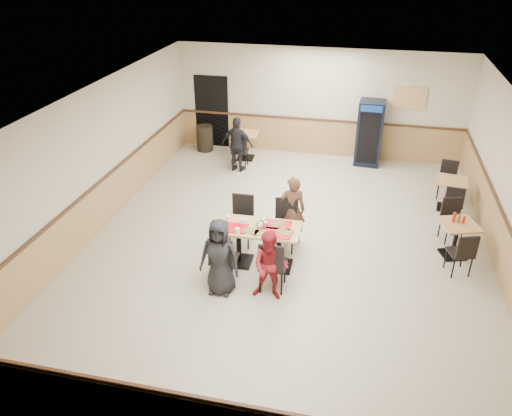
% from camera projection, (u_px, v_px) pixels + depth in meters
% --- Properties ---
extents(ground, '(10.00, 10.00, 0.00)m').
position_uv_depth(ground, '(287.00, 243.00, 10.22)').
color(ground, beige).
rests_on(ground, ground).
extents(room_shell, '(10.00, 10.00, 10.00)m').
position_uv_depth(room_shell, '(380.00, 175.00, 11.79)').
color(room_shell, silver).
rests_on(room_shell, ground).
extents(main_table, '(1.56, 0.80, 0.83)m').
position_uv_depth(main_table, '(259.00, 240.00, 9.30)').
color(main_table, black).
rests_on(main_table, ground).
extents(main_chairs, '(1.40, 1.83, 1.05)m').
position_uv_depth(main_chairs, '(256.00, 241.00, 9.33)').
color(main_chairs, black).
rests_on(main_chairs, ground).
extents(diner_woman_left, '(0.70, 0.46, 1.42)m').
position_uv_depth(diner_woman_left, '(220.00, 257.00, 8.51)').
color(diner_woman_left, black).
rests_on(diner_woman_left, ground).
extents(diner_woman_right, '(0.64, 0.51, 1.30)m').
position_uv_depth(diner_woman_right, '(270.00, 266.00, 8.38)').
color(diner_woman_right, maroon).
rests_on(diner_woman_right, ground).
extents(diner_man_opposite, '(0.60, 0.46, 1.46)m').
position_uv_depth(diner_man_opposite, '(292.00, 210.00, 9.94)').
color(diner_man_opposite, brown).
rests_on(diner_man_opposite, ground).
extents(lone_diner, '(0.91, 0.48, 1.47)m').
position_uv_depth(lone_diner, '(237.00, 145.00, 13.10)').
color(lone_diner, black).
rests_on(lone_diner, ground).
extents(tabletop_clutter, '(1.36, 0.69, 0.12)m').
position_uv_depth(tabletop_clutter, '(259.00, 227.00, 9.11)').
color(tabletop_clutter, red).
rests_on(tabletop_clutter, main_table).
extents(side_table_near, '(0.85, 0.85, 0.72)m').
position_uv_depth(side_table_near, '(457.00, 234.00, 9.60)').
color(side_table_near, black).
rests_on(side_table_near, ground).
extents(side_table_near_chair_south, '(0.53, 0.53, 0.91)m').
position_uv_depth(side_table_near_chair_south, '(460.00, 252.00, 9.12)').
color(side_table_near_chair_south, black).
rests_on(side_table_near_chair_south, ground).
extents(side_table_near_chair_north, '(0.53, 0.53, 0.91)m').
position_uv_depth(side_table_near_chair_north, '(453.00, 221.00, 10.11)').
color(side_table_near_chair_north, black).
rests_on(side_table_near_chair_north, ground).
extents(side_table_far, '(0.77, 0.77, 0.73)m').
position_uv_depth(side_table_far, '(450.00, 190.00, 11.31)').
color(side_table_far, black).
rests_on(side_table_far, ground).
extents(side_table_far_chair_south, '(0.48, 0.48, 0.92)m').
position_uv_depth(side_table_far_chair_south, '(453.00, 202.00, 10.82)').
color(side_table_far_chair_south, black).
rests_on(side_table_far_chair_south, ground).
extents(side_table_far_chair_north, '(0.48, 0.48, 0.92)m').
position_uv_depth(side_table_far_chair_north, '(447.00, 180.00, 11.82)').
color(side_table_far_chair_north, black).
rests_on(side_table_far_chair_north, ground).
extents(condiment_caddy, '(0.23, 0.06, 0.20)m').
position_uv_depth(condiment_caddy, '(458.00, 218.00, 9.50)').
color(condiment_caddy, '#B8200D').
rests_on(condiment_caddy, side_table_near).
extents(back_table, '(0.76, 0.76, 0.77)m').
position_uv_depth(back_table, '(245.00, 141.00, 13.95)').
color(back_table, black).
rests_on(back_table, ground).
extents(back_table_chair_lone, '(0.48, 0.48, 0.97)m').
position_uv_depth(back_table_chair_lone, '(240.00, 150.00, 13.44)').
color(back_table_chair_lone, black).
rests_on(back_table_chair_lone, ground).
extents(pepsi_cooler, '(0.71, 0.71, 1.76)m').
position_uv_depth(pepsi_cooler, '(369.00, 133.00, 13.46)').
color(pepsi_cooler, black).
rests_on(pepsi_cooler, ground).
extents(trash_bin, '(0.47, 0.47, 0.74)m').
position_uv_depth(trash_bin, '(205.00, 138.00, 14.57)').
color(trash_bin, black).
rests_on(trash_bin, ground).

